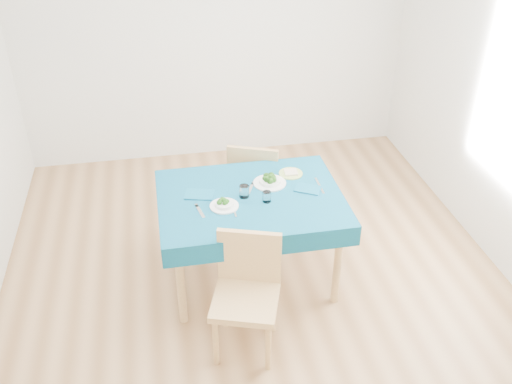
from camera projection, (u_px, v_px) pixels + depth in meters
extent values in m
cube|color=olive|center=(256.00, 282.00, 4.58)|extent=(4.00, 4.50, 0.02)
cube|color=silver|center=(214.00, 32.00, 5.72)|extent=(4.00, 0.02, 2.70)
cube|color=navy|center=(251.00, 237.00, 4.44)|extent=(1.37, 1.04, 0.76)
cube|color=tan|center=(245.00, 288.00, 3.72)|extent=(0.56, 0.58, 1.08)
cube|color=tan|center=(257.00, 169.00, 5.02)|extent=(0.58, 0.60, 1.08)
cube|color=silver|center=(200.00, 211.00, 4.07)|extent=(0.06, 0.18, 0.00)
cube|color=silver|center=(234.00, 210.00, 4.09)|extent=(0.02, 0.19, 0.00)
cube|color=silver|center=(251.00, 188.00, 4.33)|extent=(0.09, 0.16, 0.00)
cube|color=silver|center=(320.00, 186.00, 4.37)|extent=(0.02, 0.23, 0.00)
cube|color=#0D516E|center=(199.00, 195.00, 4.25)|extent=(0.24, 0.20, 0.01)
cube|color=#0D516E|center=(308.00, 189.00, 4.32)|extent=(0.23, 0.21, 0.01)
cylinder|color=white|center=(244.00, 191.00, 4.22)|extent=(0.07, 0.07, 0.09)
cylinder|color=white|center=(267.00, 197.00, 4.16)|extent=(0.06, 0.06, 0.08)
cylinder|color=#A8C05D|center=(291.00, 174.00, 4.52)|extent=(0.19, 0.19, 0.01)
cube|color=beige|center=(291.00, 172.00, 4.51)|extent=(0.11, 0.11, 0.02)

